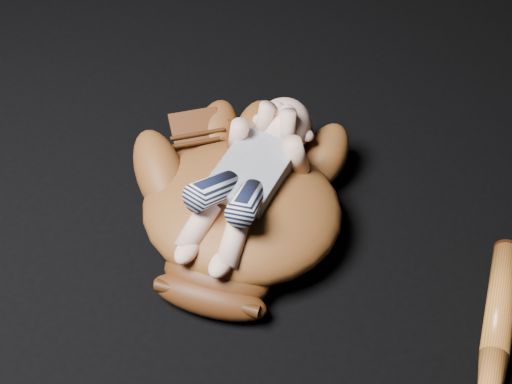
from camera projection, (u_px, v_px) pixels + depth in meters
baseball_glove at (242, 202)px, 1.28m from camera, size 0.54×0.59×0.16m
newborn_baby at (245, 179)px, 1.24m from camera, size 0.20×0.40×0.16m
baseball_bat at (492, 370)px, 1.12m from camera, size 0.13×0.50×0.05m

